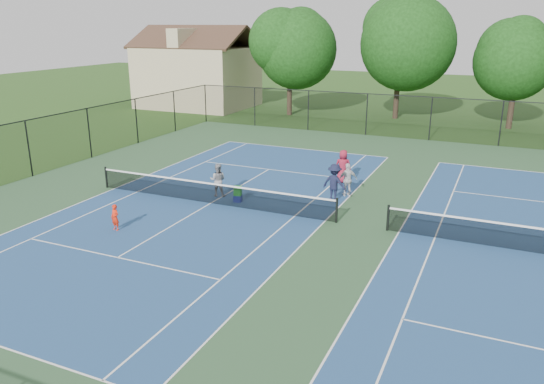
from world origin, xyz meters
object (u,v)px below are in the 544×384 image
at_px(child_player, 115,217).
at_px(tree_back_a, 290,45).
at_px(bystander_b, 334,183).
at_px(bystander_c, 343,166).
at_px(clapboard_house, 198,74).
at_px(ball_hopper, 238,191).
at_px(tree_back_c, 518,56).
at_px(tree_back_b, 401,39).
at_px(ball_crate, 238,199).
at_px(instructor, 218,180).
at_px(bystander_a, 348,180).

bearing_deg(child_player, tree_back_a, 108.83).
distance_m(bystander_b, bystander_c, 3.08).
distance_m(clapboard_house, ball_hopper, 29.76).
xyz_separation_m(tree_back_c, clapboard_house, (-28.00, -0.00, -2.39)).
xyz_separation_m(tree_back_a, tree_back_b, (9.00, 2.00, 0.56)).
relative_size(tree_back_a, bystander_c, 5.32).
xyz_separation_m(tree_back_a, tree_back_c, (18.00, 1.00, -0.56)).
bearing_deg(ball_hopper, ball_crate, 0.00).
bearing_deg(instructor, child_player, 57.37).
bearing_deg(tree_back_a, clapboard_house, 174.29).
relative_size(clapboard_house, child_player, 10.18).
bearing_deg(bystander_c, tree_back_a, -73.12).
bearing_deg(ball_crate, tree_back_c, 65.67).
relative_size(tree_back_a, instructor, 5.79).
bearing_deg(tree_back_c, tree_back_b, 173.66).
distance_m(tree_back_b, child_player, 31.31).
xyz_separation_m(child_player, instructor, (1.55, 5.44, 0.26)).
xyz_separation_m(bystander_c, ball_crate, (-3.48, -4.91, -0.70)).
xyz_separation_m(instructor, ball_hopper, (1.25, -0.38, -0.27)).
relative_size(instructor, bystander_c, 0.92).
xyz_separation_m(bystander_a, ball_crate, (-4.32, -2.92, -0.64)).
height_order(tree_back_b, ball_hopper, tree_back_b).
relative_size(clapboard_house, bystander_c, 6.28).
height_order(clapboard_house, ball_hopper, clapboard_house).
distance_m(tree_back_c, bystander_a, 22.87).
bearing_deg(instructor, bystander_b, 179.03).
bearing_deg(bystander_c, bystander_a, 99.83).
bearing_deg(tree_back_c, ball_crate, -114.33).
distance_m(tree_back_c, clapboard_house, 28.10).
xyz_separation_m(ball_crate, ball_hopper, (0.00, 0.00, 0.37)).
distance_m(tree_back_c, bystander_c, 21.28).
distance_m(instructor, bystander_c, 6.55).
xyz_separation_m(tree_back_a, bystander_b, (11.02, -21.42, -5.15)).
bearing_deg(bystander_b, bystander_c, -70.47).
height_order(tree_back_c, ball_crate, tree_back_c).
xyz_separation_m(tree_back_c, bystander_a, (-6.66, -21.37, -4.69)).
bearing_deg(tree_back_b, clapboard_house, -176.99).
bearing_deg(instructor, ball_hopper, 146.19).
height_order(clapboard_house, bystander_a, clapboard_house).
distance_m(child_player, bystander_b, 9.70).
xyz_separation_m(tree_back_a, bystander_a, (11.34, -20.37, -5.25)).
height_order(tree_back_a, clapboard_house, tree_back_a).
relative_size(tree_back_c, bystander_a, 5.30).
distance_m(tree_back_b, bystander_b, 24.19).
bearing_deg(child_player, tree_back_b, 91.40).
bearing_deg(clapboard_house, ball_hopper, -54.97).
bearing_deg(ball_hopper, bystander_c, 54.62).
bearing_deg(bystander_b, ball_hopper, 34.98).
xyz_separation_m(instructor, bystander_b, (5.24, 1.48, 0.09)).
distance_m(tree_back_a, ball_crate, 25.02).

